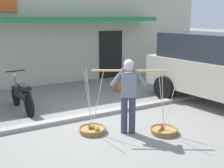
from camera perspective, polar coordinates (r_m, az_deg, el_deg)
The scene contains 9 objects.
ground_plane at distance 7.09m, azimuth -1.11°, elevation -8.14°, with size 90.00×90.00×0.00m, color gray.
sidewalk_curb at distance 7.66m, azimuth -3.63°, elevation -6.11°, with size 20.00×0.24×0.10m, color gray.
fruit_vendor at distance 6.33m, azimuth 3.31°, elevation -1.51°, with size 1.42×0.88×1.70m.
fruit_basket_left_side at distance 6.69m, azimuth 10.28°, elevation -9.04°, with size 0.63×0.63×1.45m.
fruit_basket_right_side at distance 6.64m, azimuth -3.92°, elevation -8.99°, with size 0.63×0.63×1.45m.
motorcycle_second_in_row at distance 8.34m, azimuth -17.52°, elevation -2.19°, with size 0.54×1.82×1.09m.
parked_truck at distance 8.99m, azimuth 21.51°, elevation 3.03°, with size 2.58×4.98×2.10m.
storefront_building at distance 13.77m, azimuth -12.77°, elevation 10.97°, with size 13.00×6.00×4.20m.
wooden_crate at distance 10.20m, azimuth 1.78°, elevation -0.48°, with size 0.44×0.36×0.32m, color olive.
Camera 1 is at (-3.14, -5.80, 2.60)m, focal length 45.79 mm.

